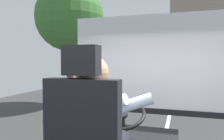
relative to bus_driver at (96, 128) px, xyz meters
name	(u,v)px	position (x,y,z in m)	size (l,w,h in m)	color
ground	(172,105)	(0.18, 9.01, -1.60)	(18.00, 44.00, 0.06)	#323232
bus_driver	(96,128)	(0.00, 0.00, 0.00)	(0.77, 0.58, 0.80)	black
windshield_panel	(154,75)	(0.18, 1.83, 0.26)	(2.50, 0.08, 1.48)	white
street_tree	(70,18)	(-4.30, 7.45, 2.41)	(3.10, 3.10, 5.57)	#4C3828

